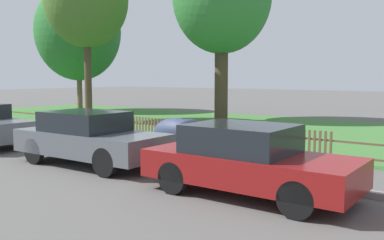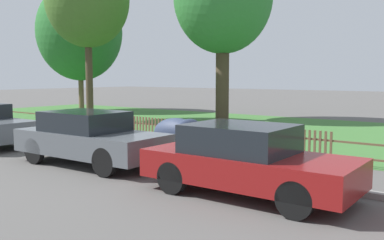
# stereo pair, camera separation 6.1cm
# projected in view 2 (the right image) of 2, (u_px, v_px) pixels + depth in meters

# --- Properties ---
(ground_plane) EXTENTS (120.00, 120.00, 0.00)m
(ground_plane) POSITION_uv_depth(u_px,v_px,m) (103.00, 155.00, 12.31)
(ground_plane) COLOR #565451
(kerb_stone) EXTENTS (37.91, 0.20, 0.12)m
(kerb_stone) POSITION_uv_depth(u_px,v_px,m) (106.00, 153.00, 12.38)
(kerb_stone) COLOR gray
(kerb_stone) RESTS_ON ground
(grass_strip) EXTENTS (37.91, 11.28, 0.01)m
(grass_strip) POSITION_uv_depth(u_px,v_px,m) (247.00, 128.00, 18.89)
(grass_strip) COLOR #3D7033
(grass_strip) RESTS_ON ground
(park_fence) EXTENTS (37.91, 0.05, 0.85)m
(park_fence) POSITION_uv_depth(u_px,v_px,m) (164.00, 131.00, 14.39)
(park_fence) COLOR brown
(park_fence) RESTS_ON ground
(parked_car_black_saloon) EXTENTS (4.22, 1.84, 1.37)m
(parked_car_black_saloon) POSITION_uv_depth(u_px,v_px,m) (89.00, 137.00, 10.95)
(parked_car_black_saloon) COLOR #51565B
(parked_car_black_saloon) RESTS_ON ground
(parked_car_navy_estate) EXTENTS (4.06, 1.78, 1.35)m
(parked_car_navy_estate) POSITION_uv_depth(u_px,v_px,m) (247.00, 160.00, 8.11)
(parked_car_navy_estate) COLOR maroon
(parked_car_navy_estate) RESTS_ON ground
(covered_motorcycle) EXTENTS (1.81, 0.91, 1.11)m
(covered_motorcycle) POSITION_uv_depth(u_px,v_px,m) (179.00, 134.00, 11.90)
(covered_motorcycle) COLOR black
(covered_motorcycle) RESTS_ON ground
(tree_nearest_kerb) EXTENTS (5.41, 5.41, 8.22)m
(tree_nearest_kerb) POSITION_uv_depth(u_px,v_px,m) (80.00, 32.00, 27.33)
(tree_nearest_kerb) COLOR brown
(tree_nearest_kerb) RESTS_ON ground
(tree_behind_motorcycle) EXTENTS (4.12, 4.12, 8.41)m
(tree_behind_motorcycle) POSITION_uv_depth(u_px,v_px,m) (87.00, 0.00, 20.97)
(tree_behind_motorcycle) COLOR #473828
(tree_behind_motorcycle) RESTS_ON ground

